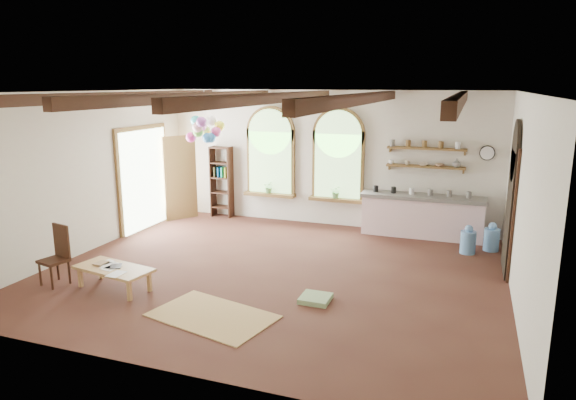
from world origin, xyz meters
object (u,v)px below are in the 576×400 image
at_px(coffee_table, 114,270).
at_px(kitchen_counter, 422,216).
at_px(side_chair, 56,268).
at_px(balloon_cluster, 205,130).

bearing_deg(coffee_table, kitchen_counter, 46.98).
relative_size(coffee_table, side_chair, 1.39).
height_order(kitchen_counter, side_chair, side_chair).
relative_size(kitchen_counter, balloon_cluster, 2.34).
bearing_deg(kitchen_counter, side_chair, -138.23).
relative_size(coffee_table, balloon_cluster, 1.24).
distance_m(coffee_table, side_chair, 1.08).
xyz_separation_m(side_chair, balloon_cluster, (0.87, 3.80, 2.04)).
distance_m(kitchen_counter, side_chair, 7.47).
height_order(coffee_table, balloon_cluster, balloon_cluster).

